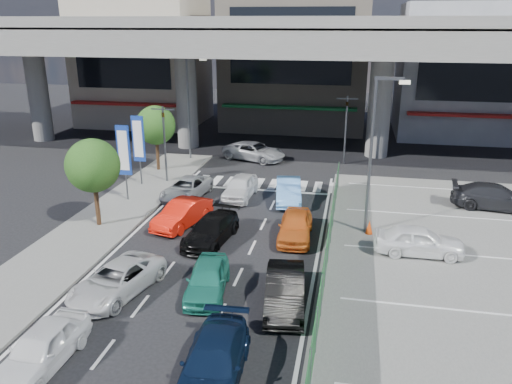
% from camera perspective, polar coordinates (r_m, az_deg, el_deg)
% --- Properties ---
extents(ground, '(120.00, 120.00, 0.00)m').
position_cam_1_polar(ground, '(22.23, -6.12, -9.25)').
color(ground, black).
rests_on(ground, ground).
extents(parking_lot, '(12.00, 28.00, 0.06)m').
position_cam_1_polar(parking_lot, '(23.65, 22.22, -8.77)').
color(parking_lot, '#605F5D').
rests_on(parking_lot, ground).
extents(sidewalk_left, '(4.00, 30.00, 0.12)m').
position_cam_1_polar(sidewalk_left, '(28.14, -17.46, -3.65)').
color(sidewalk_left, '#605F5D').
rests_on(sidewalk_left, ground).
extents(fence_run, '(0.16, 22.00, 1.80)m').
position_cam_1_polar(fence_run, '(21.86, 8.09, -7.20)').
color(fence_run, '#1C5327').
rests_on(fence_run, ground).
extents(expressway, '(64.00, 14.00, 10.75)m').
position_cam_1_polar(expressway, '(41.11, 2.83, 16.62)').
color(expressway, slate).
rests_on(expressway, ground).
extents(building_west, '(12.00, 10.90, 13.00)m').
position_cam_1_polar(building_west, '(55.35, -12.73, 14.46)').
color(building_west, '#A99E88').
rests_on(building_west, ground).
extents(building_center, '(14.00, 10.90, 15.00)m').
position_cam_1_polar(building_center, '(52.04, 4.67, 15.68)').
color(building_center, gray).
rests_on(building_center, ground).
extents(building_east, '(12.00, 10.90, 12.00)m').
position_cam_1_polar(building_east, '(51.75, 22.81, 12.63)').
color(building_east, gray).
rests_on(building_east, ground).
extents(traffic_light_left, '(1.60, 1.24, 5.20)m').
position_cam_1_polar(traffic_light_left, '(33.64, -10.51, 7.49)').
color(traffic_light_left, '#595B60').
rests_on(traffic_light_left, ground).
extents(traffic_light_right, '(1.60, 1.24, 5.20)m').
position_cam_1_polar(traffic_light_right, '(38.20, 10.31, 8.86)').
color(traffic_light_right, '#595B60').
rests_on(traffic_light_right, ground).
extents(street_lamp_right, '(1.65, 0.22, 8.00)m').
position_cam_1_polar(street_lamp_right, '(25.31, 13.46, 5.44)').
color(street_lamp_right, '#595B60').
rests_on(street_lamp_right, ground).
extents(street_lamp_left, '(1.65, 0.22, 8.00)m').
position_cam_1_polar(street_lamp_left, '(39.09, -7.53, 10.47)').
color(street_lamp_left, '#595B60').
rests_on(street_lamp_left, ground).
extents(signboard_near, '(0.80, 0.14, 4.70)m').
position_cam_1_polar(signboard_near, '(30.66, -14.87, 4.38)').
color(signboard_near, '#595B60').
rests_on(signboard_near, ground).
extents(signboard_far, '(0.80, 0.14, 4.70)m').
position_cam_1_polar(signboard_far, '(33.46, -13.29, 5.71)').
color(signboard_far, '#595B60').
rests_on(signboard_far, ground).
extents(tree_near, '(2.80, 2.80, 4.80)m').
position_cam_1_polar(tree_near, '(27.09, -18.15, 2.86)').
color(tree_near, '#382314').
rests_on(tree_near, ground).
extents(tree_far, '(2.80, 2.80, 4.80)m').
position_cam_1_polar(tree_far, '(36.61, -11.39, 7.48)').
color(tree_far, '#382314').
rests_on(tree_far, ground).
extents(van_white_back_left, '(1.68, 3.95, 1.33)m').
position_cam_1_polar(van_white_back_left, '(17.90, -23.31, -16.06)').
color(van_white_back_left, white).
rests_on(van_white_back_left, ground).
extents(minivan_navy_back, '(2.09, 4.61, 1.31)m').
position_cam_1_polar(minivan_navy_back, '(16.06, -4.88, -18.84)').
color(minivan_navy_back, '#0C1A34').
rests_on(minivan_navy_back, ground).
extents(sedan_white_mid_left, '(3.07, 4.86, 1.25)m').
position_cam_1_polar(sedan_white_mid_left, '(21.09, -15.59, -9.64)').
color(sedan_white_mid_left, silver).
rests_on(sedan_white_mid_left, ground).
extents(taxi_teal_mid, '(2.05, 4.01, 1.31)m').
position_cam_1_polar(taxi_teal_mid, '(20.44, -5.59, -9.85)').
color(taxi_teal_mid, '#23856F').
rests_on(taxi_teal_mid, ground).
extents(hatch_black_mid_right, '(1.95, 4.33, 1.38)m').
position_cam_1_polar(hatch_black_mid_right, '(19.51, 3.33, -11.17)').
color(hatch_black_mid_right, black).
rests_on(hatch_black_mid_right, ground).
extents(taxi_orange_left, '(2.42, 4.36, 1.36)m').
position_cam_1_polar(taxi_orange_left, '(27.02, -8.41, -2.47)').
color(taxi_orange_left, red).
rests_on(taxi_orange_left, ground).
extents(sedan_black_mid, '(2.34, 4.57, 1.27)m').
position_cam_1_polar(sedan_black_mid, '(24.92, -5.15, -4.35)').
color(sedan_black_mid, black).
rests_on(sedan_black_mid, ground).
extents(taxi_orange_right, '(1.81, 4.12, 1.38)m').
position_cam_1_polar(taxi_orange_right, '(25.23, 4.52, -3.88)').
color(taxi_orange_right, orange).
rests_on(taxi_orange_right, ground).
extents(wagon_silver_front_left, '(2.56, 4.63, 1.23)m').
position_cam_1_polar(wagon_silver_front_left, '(31.21, -7.97, 0.40)').
color(wagon_silver_front_left, '#A3A7AB').
rests_on(wagon_silver_front_left, ground).
extents(sedan_white_front_mid, '(1.80, 4.12, 1.38)m').
position_cam_1_polar(sedan_white_front_mid, '(30.93, -1.83, 0.56)').
color(sedan_white_front_mid, white).
rests_on(sedan_white_front_mid, ground).
extents(kei_truck_front_right, '(2.07, 4.36, 1.38)m').
position_cam_1_polar(kei_truck_front_right, '(30.34, 3.72, 0.15)').
color(kei_truck_front_right, '#64A9F5').
rests_on(kei_truck_front_right, ground).
extents(crossing_wagon_silver, '(5.47, 3.87, 1.39)m').
position_cam_1_polar(crossing_wagon_silver, '(39.48, -0.18, 4.67)').
color(crossing_wagon_silver, '#A9ACB1').
rests_on(crossing_wagon_silver, ground).
extents(parked_sedan_white, '(4.11, 1.68, 1.40)m').
position_cam_1_polar(parked_sedan_white, '(24.60, 18.16, -5.29)').
color(parked_sedan_white, white).
rests_on(parked_sedan_white, parking_lot).
extents(parked_sedan_dgrey, '(5.15, 2.61, 1.43)m').
position_cam_1_polar(parked_sedan_dgrey, '(32.16, 25.72, -0.50)').
color(parked_sedan_dgrey, '#28282C').
rests_on(parked_sedan_dgrey, parking_lot).
extents(traffic_cone, '(0.38, 0.38, 0.73)m').
position_cam_1_polar(traffic_cone, '(26.35, 12.81, -3.93)').
color(traffic_cone, '#CA3E0B').
rests_on(traffic_cone, parking_lot).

